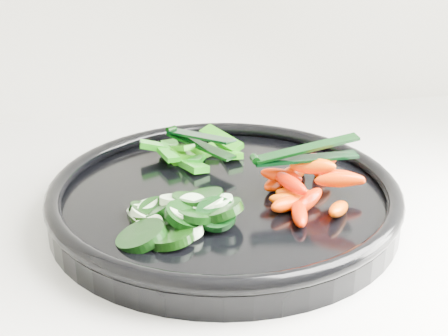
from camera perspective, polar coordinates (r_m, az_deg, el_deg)
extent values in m
cylinder|color=black|center=(0.67, 0.00, -3.31)|extent=(0.47, 0.47, 0.02)
torus|color=black|center=(0.66, 0.00, -1.89)|extent=(0.47, 0.47, 0.02)
cylinder|color=black|center=(0.58, -7.57, -6.23)|extent=(0.06, 0.06, 0.03)
cylinder|color=beige|center=(0.60, -6.94, -5.50)|extent=(0.05, 0.05, 0.02)
cylinder|color=black|center=(0.63, -7.10, -3.99)|extent=(0.05, 0.05, 0.02)
cylinder|color=#CFF1C1|center=(0.62, -7.21, -4.28)|extent=(0.04, 0.04, 0.02)
cylinder|color=black|center=(0.62, -5.74, -4.35)|extent=(0.05, 0.05, 0.03)
cylinder|color=beige|center=(0.62, -6.43, -4.19)|extent=(0.04, 0.04, 0.02)
cylinder|color=black|center=(0.58, -4.88, -6.34)|extent=(0.05, 0.05, 0.02)
cylinder|color=#C8E9BB|center=(0.59, -3.37, -5.80)|extent=(0.04, 0.04, 0.02)
cylinder|color=black|center=(0.64, -3.54, -3.27)|extent=(0.06, 0.05, 0.02)
cylinder|color=beige|center=(0.63, -5.08, -3.71)|extent=(0.04, 0.04, 0.02)
cylinder|color=black|center=(0.62, -6.81, -4.23)|extent=(0.05, 0.05, 0.01)
cylinder|color=beige|center=(0.62, -5.20, -4.01)|extent=(0.04, 0.04, 0.01)
cylinder|color=black|center=(0.62, -5.87, -4.32)|extent=(0.06, 0.06, 0.02)
cylinder|color=beige|center=(0.62, -6.44, -4.05)|extent=(0.04, 0.04, 0.01)
cylinder|color=black|center=(0.63, -6.49, -3.95)|extent=(0.06, 0.07, 0.03)
cylinder|color=#D9F6C5|center=(0.63, -7.37, -3.66)|extent=(0.05, 0.05, 0.02)
cylinder|color=black|center=(0.60, -0.33, -3.93)|extent=(0.06, 0.06, 0.03)
cylinder|color=#D7FAC8|center=(0.61, -1.37, -3.40)|extent=(0.05, 0.05, 0.02)
cylinder|color=black|center=(0.62, -3.06, -2.98)|extent=(0.05, 0.05, 0.02)
cylinder|color=beige|center=(0.62, -4.59, -2.97)|extent=(0.04, 0.04, 0.01)
cylinder|color=black|center=(0.59, -3.62, -4.38)|extent=(0.05, 0.06, 0.03)
cylinder|color=beige|center=(0.60, -3.80, -4.25)|extent=(0.04, 0.04, 0.02)
cylinder|color=black|center=(0.60, -0.73, -4.23)|extent=(0.05, 0.05, 0.03)
cylinder|color=beige|center=(0.61, -2.95, -3.55)|extent=(0.04, 0.04, 0.02)
cylinder|color=black|center=(0.62, -2.10, -2.84)|extent=(0.06, 0.06, 0.02)
cylinder|color=#D1F2C1|center=(0.61, -0.75, -3.31)|extent=(0.05, 0.05, 0.02)
cylinder|color=black|center=(0.59, -2.55, -4.32)|extent=(0.05, 0.05, 0.02)
cylinder|color=beige|center=(0.60, -3.45, -4.27)|extent=(0.04, 0.04, 0.01)
ellipsoid|color=#EB4200|center=(0.64, 7.69, -2.99)|extent=(0.05, 0.04, 0.03)
ellipsoid|color=#DC4A00|center=(0.64, 6.06, -2.94)|extent=(0.05, 0.02, 0.02)
ellipsoid|color=#DE3300|center=(0.61, 6.91, -4.19)|extent=(0.03, 0.05, 0.02)
ellipsoid|color=#DD5400|center=(0.68, 5.88, -1.06)|extent=(0.02, 0.04, 0.02)
ellipsoid|color=#E15700|center=(0.63, 10.43, -3.70)|extent=(0.04, 0.05, 0.03)
ellipsoid|color=red|center=(0.67, 4.65, -1.44)|extent=(0.04, 0.04, 0.02)
ellipsoid|color=#ED5C00|center=(0.63, 5.76, -3.30)|extent=(0.05, 0.04, 0.02)
ellipsoid|color=#F65300|center=(0.65, 6.45, -2.31)|extent=(0.04, 0.02, 0.02)
ellipsoid|color=#F61000|center=(0.71, 8.94, -0.01)|extent=(0.04, 0.05, 0.03)
ellipsoid|color=#EE5300|center=(0.71, 6.97, 0.00)|extent=(0.03, 0.04, 0.02)
ellipsoid|color=#E14D00|center=(0.69, 8.72, 0.28)|extent=(0.05, 0.04, 0.02)
ellipsoid|color=#F55200|center=(0.67, 6.34, -0.37)|extent=(0.04, 0.03, 0.02)
ellipsoid|color=#F21400|center=(0.64, 6.08, -1.37)|extent=(0.04, 0.05, 0.02)
ellipsoid|color=red|center=(0.66, 5.28, -0.72)|extent=(0.05, 0.02, 0.02)
ellipsoid|color=#EF3F00|center=(0.66, 10.84, -0.84)|extent=(0.05, 0.03, 0.02)
ellipsoid|color=#FF5600|center=(0.65, 8.09, 0.19)|extent=(0.05, 0.05, 0.03)
ellipsoid|color=#ED5300|center=(0.66, 8.17, 0.60)|extent=(0.05, 0.03, 0.02)
ellipsoid|color=#E44500|center=(0.62, 10.51, -1.08)|extent=(0.05, 0.03, 0.02)
cube|color=#0A710D|center=(0.74, -2.38, 0.96)|extent=(0.03, 0.05, 0.02)
cube|color=#1E6A0A|center=(0.75, -2.97, 1.29)|extent=(0.06, 0.05, 0.03)
cube|color=#0E710A|center=(0.76, 0.36, 1.39)|extent=(0.03, 0.06, 0.02)
cube|color=#0A6C0F|center=(0.73, -3.00, 0.28)|extent=(0.04, 0.06, 0.02)
cube|color=#17710A|center=(0.75, -2.78, 1.11)|extent=(0.06, 0.03, 0.02)
cube|color=#14730A|center=(0.77, -4.76, 1.60)|extent=(0.02, 0.06, 0.01)
cube|color=#186B0A|center=(0.75, -4.36, 1.88)|extent=(0.04, 0.05, 0.02)
cube|color=#09650A|center=(0.75, -5.80, 1.91)|extent=(0.05, 0.02, 0.02)
cube|color=#0C6309|center=(0.74, -5.31, 1.45)|extent=(0.03, 0.05, 0.01)
cube|color=#136709|center=(0.77, -0.25, 2.67)|extent=(0.05, 0.06, 0.02)
cylinder|color=black|center=(0.63, 2.84, 0.82)|extent=(0.01, 0.01, 0.01)
cube|color=black|center=(0.65, 7.54, 0.86)|extent=(0.11, 0.02, 0.00)
cube|color=black|center=(0.64, 7.59, 1.80)|extent=(0.11, 0.02, 0.02)
cylinder|color=black|center=(0.78, -4.84, 3.54)|extent=(0.01, 0.01, 0.01)
cube|color=black|center=(0.74, -2.21, 2.11)|extent=(0.07, 0.10, 0.00)
cube|color=black|center=(0.74, -2.22, 2.94)|extent=(0.07, 0.10, 0.02)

